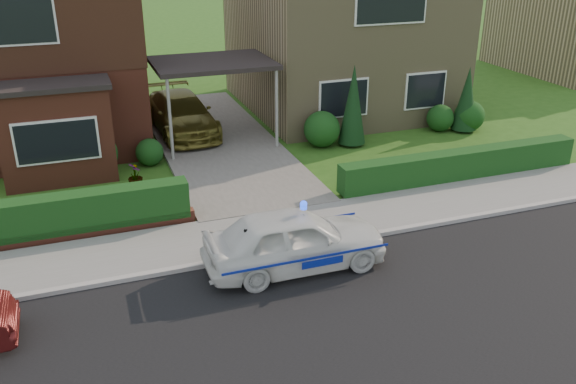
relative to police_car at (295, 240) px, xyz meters
name	(u,v)px	position (x,y,z in m)	size (l,w,h in m)	color
ground	(359,327)	(0.37, -2.40, -0.66)	(120.00, 120.00, 0.00)	#275316
road	(359,327)	(0.37, -2.40, -0.66)	(60.00, 6.00, 0.02)	black
kerb	(300,248)	(0.37, 0.65, -0.60)	(60.00, 0.16, 0.12)	#9E9993
sidewalk	(284,228)	(0.37, 1.70, -0.61)	(60.00, 2.00, 0.10)	slate
driveway	(216,141)	(0.37, 8.60, -0.60)	(3.80, 12.00, 0.12)	#666059
house_left	(16,24)	(-5.41, 11.50, 3.15)	(7.50, 9.53, 7.25)	brown
house_right	(339,12)	(6.17, 11.59, 3.00)	(7.50, 8.06, 7.25)	#96845C
carport_link	(213,64)	(0.37, 8.55, 1.99)	(3.80, 3.00, 2.77)	black
dwarf_wall	(27,240)	(-5.43, 2.90, -0.48)	(7.70, 0.25, 0.36)	brown
hedge_left	(29,244)	(-5.43, 3.05, -0.66)	(7.50, 0.55, 0.90)	black
hedge_right	(459,180)	(6.17, 2.95, -0.66)	(7.50, 0.55, 0.80)	black
shrub_left_mid	(95,154)	(-3.63, 6.90, 0.00)	(1.32, 1.32, 1.32)	black
shrub_left_near	(150,152)	(-2.03, 7.20, -0.24)	(0.84, 0.84, 0.84)	black
shrub_right_near	(322,129)	(3.57, 7.00, -0.06)	(1.20, 1.20, 1.20)	black
shrub_right_mid	(440,118)	(8.17, 7.10, -0.18)	(0.96, 0.96, 0.96)	black
shrub_right_far	(469,116)	(9.17, 6.80, -0.12)	(1.08, 1.08, 1.08)	black
conifer_a	(353,107)	(4.57, 6.80, 0.64)	(0.90, 0.90, 2.60)	black
conifer_b	(466,101)	(8.97, 6.80, 0.44)	(0.90, 0.90, 2.20)	black
police_car	(295,240)	(0.00, 0.00, 0.00)	(3.58, 3.91, 1.49)	silver
driveway_car	(182,114)	(-0.53, 9.75, 0.12)	(1.85, 4.55, 1.32)	olive
potted_plant_c	(135,176)	(-2.67, 5.52, -0.30)	(0.40, 0.40, 0.72)	gray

